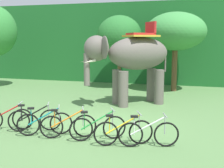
{
  "coord_description": "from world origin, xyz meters",
  "views": [
    {
      "loc": [
        3.0,
        -9.34,
        2.95
      ],
      "look_at": [
        0.11,
        1.0,
        1.3
      ],
      "focal_mm": 45.97,
      "sensor_mm": 36.0,
      "label": 1
    }
  ],
  "objects_px": {
    "bike_white": "(148,134)",
    "bike_black": "(35,120)",
    "bike_teal": "(45,123)",
    "tree_center": "(119,36)",
    "bike_yellow": "(123,132)",
    "tree_far_left": "(176,32)",
    "bike_red": "(7,118)",
    "elephant": "(132,57)",
    "bike_orange": "(68,125)",
    "bike_green": "(98,127)"
  },
  "relations": [
    {
      "from": "tree_center",
      "to": "bike_yellow",
      "type": "relative_size",
      "value": 2.81
    },
    {
      "from": "bike_orange",
      "to": "tree_far_left",
      "type": "bearing_deg",
      "value": 74.36
    },
    {
      "from": "tree_far_left",
      "to": "bike_yellow",
      "type": "xyz_separation_m",
      "value": [
        -0.81,
        -9.34,
        -3.04
      ]
    },
    {
      "from": "elephant",
      "to": "bike_teal",
      "type": "xyz_separation_m",
      "value": [
        -1.71,
        -5.02,
        -1.82
      ]
    },
    {
      "from": "bike_red",
      "to": "bike_teal",
      "type": "relative_size",
      "value": 1.05
    },
    {
      "from": "bike_red",
      "to": "tree_far_left",
      "type": "bearing_deg",
      "value": 61.71
    },
    {
      "from": "bike_red",
      "to": "bike_black",
      "type": "height_order",
      "value": "same"
    },
    {
      "from": "tree_center",
      "to": "bike_red",
      "type": "xyz_separation_m",
      "value": [
        -1.5,
        -9.19,
        -2.83
      ]
    },
    {
      "from": "bike_red",
      "to": "bike_yellow",
      "type": "xyz_separation_m",
      "value": [
        4.03,
        -0.34,
        0.0
      ]
    },
    {
      "from": "tree_center",
      "to": "bike_black",
      "type": "relative_size",
      "value": 2.79
    },
    {
      "from": "tree_far_left",
      "to": "bike_yellow",
      "type": "bearing_deg",
      "value": -94.98
    },
    {
      "from": "bike_teal",
      "to": "tree_far_left",
      "type": "bearing_deg",
      "value": 69.73
    },
    {
      "from": "elephant",
      "to": "bike_white",
      "type": "height_order",
      "value": "elephant"
    },
    {
      "from": "bike_green",
      "to": "bike_yellow",
      "type": "height_order",
      "value": "same"
    },
    {
      "from": "tree_center",
      "to": "bike_teal",
      "type": "xyz_separation_m",
      "value": [
        -0.04,
        -9.35,
        -2.83
      ]
    },
    {
      "from": "elephant",
      "to": "bike_orange",
      "type": "xyz_separation_m",
      "value": [
        -0.9,
        -5.05,
        -1.82
      ]
    },
    {
      "from": "bike_orange",
      "to": "bike_green",
      "type": "xyz_separation_m",
      "value": [
        0.93,
        0.05,
        0.0
      ]
    },
    {
      "from": "elephant",
      "to": "bike_orange",
      "type": "bearing_deg",
      "value": -100.08
    },
    {
      "from": "tree_center",
      "to": "bike_green",
      "type": "distance_m",
      "value": 9.9
    },
    {
      "from": "bike_black",
      "to": "bike_orange",
      "type": "xyz_separation_m",
      "value": [
        1.32,
        -0.3,
        0.0
      ]
    },
    {
      "from": "bike_orange",
      "to": "bike_white",
      "type": "xyz_separation_m",
      "value": [
        2.46,
        -0.1,
        0.0
      ]
    },
    {
      "from": "bike_black",
      "to": "bike_orange",
      "type": "distance_m",
      "value": 1.36
    },
    {
      "from": "bike_teal",
      "to": "bike_white",
      "type": "relative_size",
      "value": 0.95
    },
    {
      "from": "bike_yellow",
      "to": "bike_green",
      "type": "bearing_deg",
      "value": 166.52
    },
    {
      "from": "bike_teal",
      "to": "elephant",
      "type": "bearing_deg",
      "value": 71.2
    },
    {
      "from": "bike_teal",
      "to": "bike_white",
      "type": "distance_m",
      "value": 3.27
    },
    {
      "from": "elephant",
      "to": "tree_far_left",
      "type": "bearing_deg",
      "value": 67.97
    },
    {
      "from": "elephant",
      "to": "bike_yellow",
      "type": "xyz_separation_m",
      "value": [
        0.86,
        -5.2,
        -1.82
      ]
    },
    {
      "from": "tree_center",
      "to": "bike_yellow",
      "type": "distance_m",
      "value": 10.26
    },
    {
      "from": "bike_orange",
      "to": "bike_yellow",
      "type": "relative_size",
      "value": 1.01
    },
    {
      "from": "bike_green",
      "to": "bike_white",
      "type": "bearing_deg",
      "value": -5.72
    },
    {
      "from": "bike_teal",
      "to": "bike_green",
      "type": "bearing_deg",
      "value": 0.7
    },
    {
      "from": "tree_center",
      "to": "bike_black",
      "type": "height_order",
      "value": "tree_center"
    },
    {
      "from": "bike_red",
      "to": "bike_black",
      "type": "bearing_deg",
      "value": 6.65
    },
    {
      "from": "bike_green",
      "to": "tree_center",
      "type": "bearing_deg",
      "value": 100.34
    },
    {
      "from": "elephant",
      "to": "bike_black",
      "type": "bearing_deg",
      "value": -115.06
    },
    {
      "from": "tree_center",
      "to": "tree_far_left",
      "type": "bearing_deg",
      "value": -3.17
    },
    {
      "from": "bike_white",
      "to": "bike_black",
      "type": "bearing_deg",
      "value": 173.92
    },
    {
      "from": "tree_far_left",
      "to": "bike_orange",
      "type": "relative_size",
      "value": 2.84
    },
    {
      "from": "bike_black",
      "to": "tree_far_left",
      "type": "bearing_deg",
      "value": 66.33
    },
    {
      "from": "bike_black",
      "to": "bike_red",
      "type": "bearing_deg",
      "value": -173.35
    },
    {
      "from": "tree_center",
      "to": "bike_white",
      "type": "relative_size",
      "value": 2.69
    },
    {
      "from": "bike_black",
      "to": "bike_white",
      "type": "relative_size",
      "value": 0.96
    },
    {
      "from": "bike_orange",
      "to": "bike_green",
      "type": "distance_m",
      "value": 0.93
    },
    {
      "from": "bike_black",
      "to": "bike_teal",
      "type": "distance_m",
      "value": 0.58
    },
    {
      "from": "elephant",
      "to": "bike_red",
      "type": "distance_m",
      "value": 6.08
    },
    {
      "from": "bike_green",
      "to": "elephant",
      "type": "bearing_deg",
      "value": 90.36
    },
    {
      "from": "tree_far_left",
      "to": "bike_red",
      "type": "bearing_deg",
      "value": -118.29
    },
    {
      "from": "tree_center",
      "to": "bike_black",
      "type": "bearing_deg",
      "value": -93.47
    },
    {
      "from": "elephant",
      "to": "bike_orange",
      "type": "distance_m",
      "value": 5.44
    }
  ]
}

